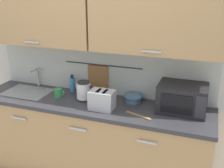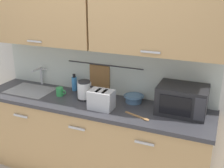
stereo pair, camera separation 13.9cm
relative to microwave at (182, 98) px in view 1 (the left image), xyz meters
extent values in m
cube|color=tan|center=(-0.92, -0.11, -0.61)|extent=(2.50, 0.60, 0.86)
cube|color=#B7B7BC|center=(-1.61, -0.42, -0.30)|extent=(0.18, 0.02, 0.02)
cube|color=#B7B7BC|center=(-0.92, -0.42, -0.30)|extent=(0.18, 0.02, 0.02)
cube|color=#B7B7BC|center=(-0.23, -0.42, -0.30)|extent=(0.18, 0.02, 0.02)
cube|color=#333338|center=(-0.92, -0.11, -0.16)|extent=(2.53, 0.63, 0.04)
cube|color=#9EA0A5|center=(-1.73, -0.09, -0.18)|extent=(0.52, 0.38, 0.09)
cube|color=silver|center=(-0.92, 0.22, 0.21)|extent=(3.70, 0.06, 2.50)
cube|color=beige|center=(-0.92, 0.19, 0.14)|extent=(2.50, 0.01, 0.55)
cube|color=tan|center=(-1.55, 0.03, 0.77)|extent=(1.24, 0.33, 0.70)
cube|color=#B7B7BC|center=(-1.55, -0.15, 0.47)|extent=(0.18, 0.01, 0.02)
cube|color=tan|center=(-0.29, 0.03, 0.77)|extent=(1.24, 0.33, 0.70)
cube|color=#B7B7BC|center=(-0.29, -0.15, 0.47)|extent=(0.18, 0.01, 0.02)
cylinder|color=#333338|center=(-0.89, 0.17, 0.19)|extent=(0.90, 0.01, 0.01)
cube|color=olive|center=(-0.95, 0.17, 0.01)|extent=(0.24, 0.02, 0.34)
cylinder|color=#B2B5BA|center=(-1.73, 0.14, -0.03)|extent=(0.03, 0.03, 0.22)
cylinder|color=#B2B5BA|center=(-1.73, 0.06, 0.07)|extent=(0.02, 0.16, 0.02)
cube|color=#B2B5BA|center=(-1.69, 0.14, 0.06)|extent=(0.07, 0.02, 0.01)
cube|color=black|center=(0.00, 0.00, 0.00)|extent=(0.46, 0.34, 0.27)
cube|color=black|center=(-0.04, -0.17, 0.00)|extent=(0.29, 0.01, 0.18)
cube|color=#2D2D33|center=(0.18, -0.17, 0.00)|extent=(0.09, 0.01, 0.21)
cylinder|color=black|center=(-1.01, -0.07, -0.13)|extent=(0.16, 0.16, 0.02)
cylinder|color=white|center=(-1.01, -0.07, -0.03)|extent=(0.15, 0.15, 0.17)
cylinder|color=#262628|center=(-1.01, -0.07, 0.06)|extent=(0.13, 0.13, 0.02)
torus|color=black|center=(-0.92, -0.07, -0.02)|extent=(0.11, 0.02, 0.11)
cylinder|color=#3F8CD8|center=(-1.25, 0.12, -0.06)|extent=(0.06, 0.06, 0.16)
cylinder|color=black|center=(-1.25, 0.12, 0.04)|extent=(0.03, 0.03, 0.04)
cylinder|color=green|center=(-1.31, -0.09, -0.09)|extent=(0.08, 0.08, 0.09)
torus|color=green|center=(-1.26, -0.09, -0.09)|extent=(0.06, 0.01, 0.06)
cylinder|color=#4C7093|center=(-0.50, 0.06, -0.10)|extent=(0.17, 0.17, 0.07)
torus|color=#4C7093|center=(-0.50, 0.06, -0.07)|extent=(0.21, 0.21, 0.01)
cube|color=#B7BABF|center=(-0.74, -0.22, -0.04)|extent=(0.24, 0.17, 0.19)
cube|color=black|center=(-0.78, -0.22, 0.05)|extent=(0.03, 0.12, 0.01)
cube|color=black|center=(-0.71, -0.22, 0.05)|extent=(0.03, 0.12, 0.01)
cube|color=black|center=(-0.87, -0.22, -0.01)|extent=(0.02, 0.02, 0.02)
cylinder|color=black|center=(-1.12, 0.08, -0.09)|extent=(0.08, 0.08, 0.09)
torus|color=black|center=(-1.07, 0.08, -0.09)|extent=(0.06, 0.01, 0.06)
cube|color=#9E7042|center=(-0.39, -0.24, -0.13)|extent=(0.21, 0.09, 0.01)
ellipsoid|color=#9E7042|center=(-0.26, -0.29, -0.13)|extent=(0.07, 0.06, 0.01)
camera|label=1|loc=(0.20, -2.53, 1.02)|focal=44.18mm
camera|label=2|loc=(0.33, -2.48, 1.02)|focal=44.18mm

